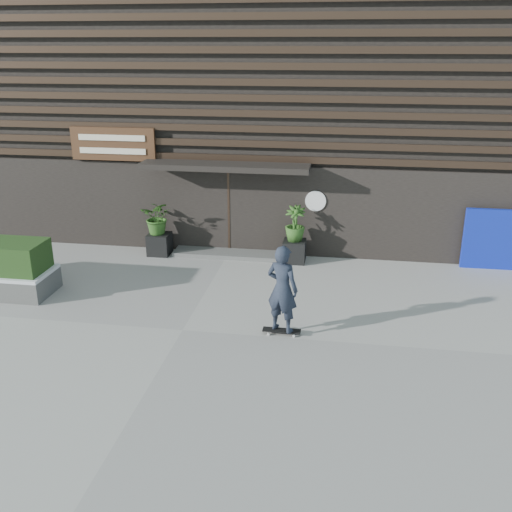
% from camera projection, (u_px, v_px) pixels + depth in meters
% --- Properties ---
extents(ground, '(80.00, 80.00, 0.00)m').
position_uv_depth(ground, '(183.00, 330.00, 12.04)').
color(ground, '#9B9993').
rests_on(ground, ground).
extents(entrance_step, '(3.00, 0.80, 0.12)m').
position_uv_depth(entrance_step, '(227.00, 253.00, 16.29)').
color(entrance_step, '#525250').
rests_on(entrance_step, ground).
extents(planter_pot_left, '(0.60, 0.60, 0.60)m').
position_uv_depth(planter_pot_left, '(160.00, 244.00, 16.30)').
color(planter_pot_left, black).
rests_on(planter_pot_left, ground).
extents(bamboo_left, '(0.86, 0.75, 0.96)m').
position_uv_depth(bamboo_left, '(158.00, 217.00, 16.03)').
color(bamboo_left, '#2D591E').
rests_on(bamboo_left, planter_pot_left).
extents(planter_pot_right, '(0.60, 0.60, 0.60)m').
position_uv_depth(planter_pot_right, '(294.00, 251.00, 15.74)').
color(planter_pot_right, black).
rests_on(planter_pot_right, ground).
extents(bamboo_right, '(0.54, 0.54, 0.96)m').
position_uv_depth(bamboo_right, '(295.00, 224.00, 15.47)').
color(bamboo_right, '#2D591E').
rests_on(bamboo_right, planter_pot_right).
extents(blue_tarp, '(1.72, 0.13, 1.62)m').
position_uv_depth(blue_tarp, '(497.00, 240.00, 15.07)').
color(blue_tarp, '#0C1CA0').
rests_on(blue_tarp, ground).
extents(building, '(18.00, 11.00, 8.00)m').
position_uv_depth(building, '(257.00, 93.00, 19.91)').
color(building, black).
rests_on(building, ground).
extents(skateboarder, '(0.78, 0.65, 1.92)m').
position_uv_depth(skateboarder, '(282.00, 289.00, 11.54)').
color(skateboarder, black).
rests_on(skateboarder, ground).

